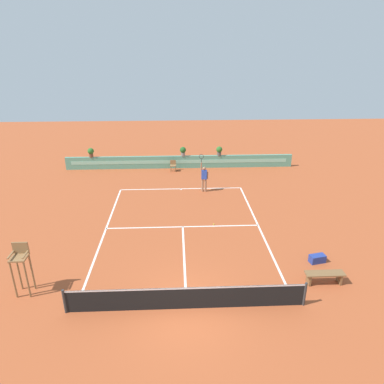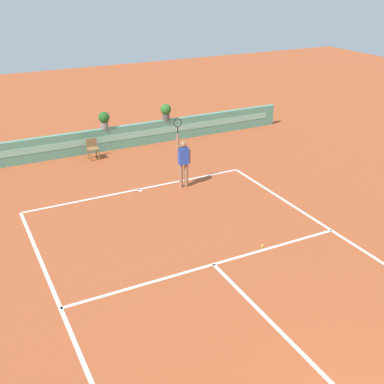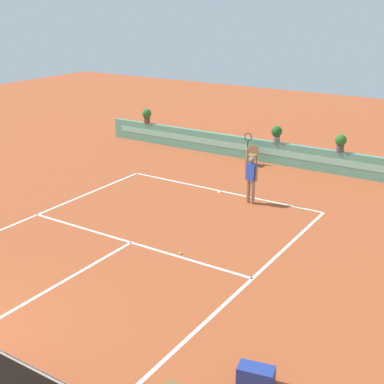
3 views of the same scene
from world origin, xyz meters
name	(u,v)px [view 2 (image 2 of 3)]	position (x,y,z in m)	size (l,w,h in m)	color
ground_plane	(221,272)	(0.00, 6.00, 0.00)	(60.00, 60.00, 0.00)	#A84C28
court_lines	(208,259)	(0.00, 6.72, 0.00)	(8.32, 11.94, 0.01)	white
back_wall_barrier	(100,140)	(0.00, 16.39, 0.50)	(18.00, 0.21, 1.00)	#599E84
ball_kid_chair	(93,148)	(-0.55, 15.66, 0.48)	(0.44, 0.44, 0.85)	olive
tennis_player	(183,160)	(1.53, 11.36, 1.05)	(0.62, 0.27, 2.58)	#9E7051
tennis_ball_near_baseline	(263,246)	(1.70, 6.56, 0.03)	(0.07, 0.07, 0.07)	#CCE033
potted_plant_right	(166,111)	(3.12, 16.39, 1.41)	(0.48, 0.48, 0.72)	#514C47
potted_plant_centre	(104,119)	(0.24, 16.39, 1.41)	(0.48, 0.48, 0.72)	gray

